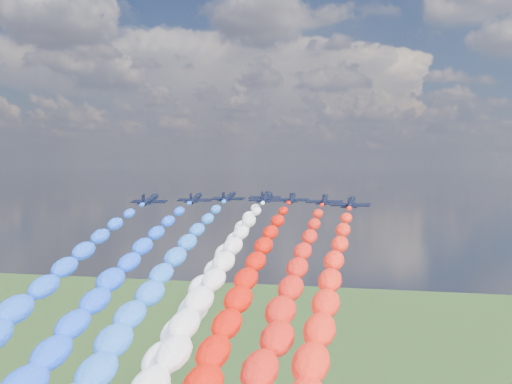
# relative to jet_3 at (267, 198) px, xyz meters

# --- Properties ---
(jet_0) EXTENTS (9.86, 13.39, 5.13)m
(jet_0) POSITION_rel_jet_3_xyz_m (-28.84, -14.68, 0.00)
(jet_0) COLOR black
(trail_0) EXTENTS (6.61, 108.59, 38.96)m
(trail_0) POSITION_rel_jet_3_xyz_m (-28.84, -71.06, -17.16)
(trail_0) COLOR blue
(jet_1) EXTENTS (10.17, 13.61, 5.13)m
(jet_1) POSITION_rel_jet_3_xyz_m (-19.24, -5.10, 0.00)
(jet_1) COLOR black
(trail_1) EXTENTS (6.61, 108.59, 38.96)m
(trail_1) POSITION_rel_jet_3_xyz_m (-19.24, -61.48, -17.16)
(trail_1) COLOR blue
(jet_2) EXTENTS (10.51, 13.85, 5.13)m
(jet_2) POSITION_rel_jet_3_xyz_m (-12.11, 3.98, 0.00)
(jet_2) COLOR black
(trail_2) EXTENTS (6.61, 108.59, 38.96)m
(trail_2) POSITION_rel_jet_3_xyz_m (-12.11, -52.40, -17.16)
(trail_2) COLOR blue
(jet_3) EXTENTS (10.18, 13.62, 5.13)m
(jet_3) POSITION_rel_jet_3_xyz_m (0.00, 0.00, 0.00)
(jet_3) COLOR black
(trail_3) EXTENTS (6.61, 108.59, 38.96)m
(trail_3) POSITION_rel_jet_3_xyz_m (0.00, -56.38, -17.16)
(trail_3) COLOR white
(jet_4) EXTENTS (9.69, 13.26, 5.13)m
(jet_4) POSITION_rel_jet_3_xyz_m (-3.07, 12.25, 0.00)
(jet_4) COLOR black
(trail_4) EXTENTS (6.61, 108.59, 38.96)m
(trail_4) POSITION_rel_jet_3_xyz_m (-3.07, -44.12, -17.16)
(trail_4) COLOR white
(jet_5) EXTENTS (10.49, 13.84, 5.13)m
(jet_5) POSITION_rel_jet_3_xyz_m (6.77, 1.99, 0.00)
(jet_5) COLOR black
(trail_5) EXTENTS (6.61, 108.59, 38.96)m
(trail_5) POSITION_rel_jet_3_xyz_m (6.77, -54.38, -17.16)
(trail_5) COLOR red
(jet_6) EXTENTS (10.06, 13.54, 5.13)m
(jet_6) POSITION_rel_jet_3_xyz_m (16.75, -5.00, 0.00)
(jet_6) COLOR black
(trail_6) EXTENTS (6.61, 108.59, 38.96)m
(trail_6) POSITION_rel_jet_3_xyz_m (16.75, -61.37, -17.16)
(trail_6) COLOR red
(jet_7) EXTENTS (10.13, 13.59, 5.13)m
(jet_7) POSITION_rel_jet_3_xyz_m (24.60, -16.69, 0.00)
(jet_7) COLOR black
(trail_7) EXTENTS (6.61, 108.59, 38.96)m
(trail_7) POSITION_rel_jet_3_xyz_m (24.60, -73.07, -17.16)
(trail_7) COLOR red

